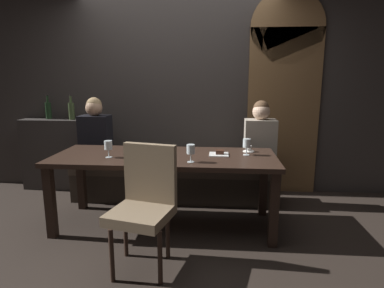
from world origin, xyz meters
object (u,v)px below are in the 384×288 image
(dining_table, at_px, (165,164))
(diner_redhead, at_px, (95,133))
(wine_glass_far_right, at_px, (108,146))
(dessert_plate, at_px, (219,154))
(diner_bearded, at_px, (260,136))
(wine_bottle_dark_red, at_px, (48,110))
(espresso_cup, at_px, (249,149))
(chair_near_side, at_px, (145,199))
(banquette_bench, at_px, (175,182))
(wine_glass_far_left, at_px, (247,144))
(wine_bottle_pale_label, at_px, (72,110))
(wine_glass_end_left, at_px, (191,150))

(dining_table, distance_m, diner_redhead, 1.21)
(wine_glass_far_right, height_order, dessert_plate, wine_glass_far_right)
(dessert_plate, bearing_deg, diner_bearded, 52.71)
(wine_bottle_dark_red, height_order, espresso_cup, wine_bottle_dark_red)
(wine_bottle_dark_red, bearing_deg, chair_near_side, -46.45)
(banquette_bench, relative_size, dessert_plate, 13.16)
(diner_bearded, bearing_deg, espresso_cup, -110.51)
(dessert_plate, bearing_deg, banquette_bench, 129.98)
(banquette_bench, bearing_deg, dining_table, -90.00)
(diner_redhead, xyz_separation_m, espresso_cup, (1.81, -0.48, -0.07))
(wine_bottle_dark_red, bearing_deg, diner_bearded, -8.08)
(diner_bearded, height_order, dessert_plate, diner_bearded)
(wine_glass_far_right, bearing_deg, chair_near_side, -50.77)
(banquette_bench, height_order, wine_bottle_dark_red, wine_bottle_dark_red)
(diner_redhead, bearing_deg, wine_bottle_dark_red, 154.76)
(wine_bottle_dark_red, distance_m, wine_glass_far_left, 2.75)
(wine_bottle_dark_red, bearing_deg, banquette_bench, -11.94)
(dining_table, height_order, dessert_plate, dessert_plate)
(diner_redhead, height_order, wine_bottle_pale_label, wine_bottle_pale_label)
(dining_table, height_order, chair_near_side, chair_near_side)
(diner_redhead, height_order, wine_glass_far_left, diner_redhead)
(chair_near_side, height_order, espresso_cup, chair_near_side)
(wine_glass_far_left, bearing_deg, chair_near_side, -136.82)
(wine_bottle_dark_red, relative_size, wine_bottle_pale_label, 1.00)
(wine_bottle_pale_label, height_order, wine_glass_end_left, wine_bottle_pale_label)
(banquette_bench, xyz_separation_m, espresso_cup, (0.85, -0.48, 0.54))
(wine_glass_far_right, distance_m, wine_glass_end_left, 0.81)
(diner_bearded, height_order, wine_bottle_pale_label, wine_bottle_pale_label)
(diner_bearded, relative_size, wine_glass_far_right, 4.81)
(wine_bottle_dark_red, bearing_deg, dining_table, -31.53)
(diner_bearded, xyz_separation_m, wine_glass_far_left, (-0.20, -0.60, 0.03))
(banquette_bench, bearing_deg, diner_redhead, 179.76)
(banquette_bench, height_order, wine_glass_far_right, wine_glass_far_right)
(dining_table, relative_size, dessert_plate, 11.58)
(wine_glass_end_left, relative_size, dessert_plate, 0.86)
(diner_redhead, height_order, dessert_plate, diner_redhead)
(espresso_cup, bearing_deg, chair_near_side, -133.09)
(dessert_plate, bearing_deg, diner_redhead, 156.72)
(diner_bearded, bearing_deg, dining_table, -146.32)
(dining_table, relative_size, banquette_bench, 0.88)
(chair_near_side, height_order, dessert_plate, chair_near_side)
(wine_bottle_pale_label, bearing_deg, dining_table, -36.13)
(banquette_bench, xyz_separation_m, wine_bottle_pale_label, (-1.40, 0.32, 0.84))
(diner_redhead, height_order, wine_bottle_dark_red, wine_bottle_dark_red)
(wine_bottle_pale_label, relative_size, wine_glass_far_left, 1.99)
(banquette_bench, bearing_deg, wine_bottle_pale_label, 167.04)
(wine_bottle_dark_red, xyz_separation_m, wine_glass_far_left, (2.55, -0.99, -0.21))
(chair_near_side, bearing_deg, diner_redhead, 123.10)
(diner_bearded, distance_m, espresso_cup, 0.49)
(diner_redhead, height_order, wine_glass_end_left, diner_redhead)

